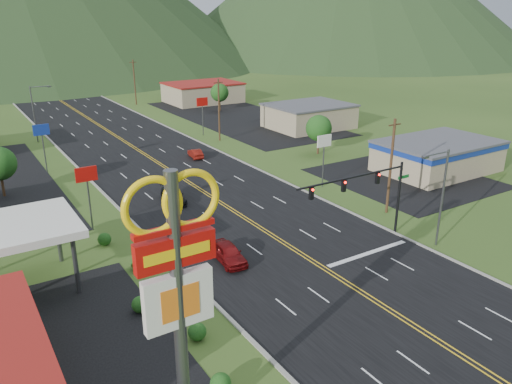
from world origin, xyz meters
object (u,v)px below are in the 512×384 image
car_dark_mid (173,196)px  streetlight_east (441,192)px  pylon_sign (177,274)px  car_red_far (195,154)px  streetlight_west (35,110)px  car_red_near (228,253)px  gas_canopy (5,231)px  traffic_signal (369,187)px

car_dark_mid → streetlight_east: bearing=-47.7°
pylon_sign → car_red_far: 51.74m
streetlight_west → car_red_far: (17.27, -22.27, -4.55)m
pylon_sign → car_red_far: bearing=63.7°
streetlight_west → car_red_near: size_ratio=1.91×
streetlight_west → car_red_near: streetlight_west is taller
pylon_sign → car_dark_mid: 34.42m
pylon_sign → streetlight_west: (5.32, 68.00, -4.12)m
car_red_far → streetlight_west: bearing=-43.5°
pylon_sign → car_red_near: (10.91, 15.21, -8.50)m
streetlight_east → car_red_far: size_ratio=2.33×
streetlight_west → pylon_sign: bearing=-94.5°
streetlight_west → car_dark_mid: streetlight_west is taller
gas_canopy → car_red_far: gas_canopy is taller
streetlight_west → gas_canopy: size_ratio=0.90×
car_red_near → streetlight_west: bearing=100.8°
pylon_sign → car_red_near: size_ratio=2.97×
pylon_sign → traffic_signal: size_ratio=1.07×
traffic_signal → car_red_far: size_ratio=3.40×
traffic_signal → car_red_far: bearing=91.5°
streetlight_east → car_dark_mid: streetlight_east is taller
streetlight_east → car_red_near: (-17.27, 7.21, -4.38)m
traffic_signal → streetlight_east: 6.17m
traffic_signal → car_red_far: traffic_signal is taller
pylon_sign → traffic_signal: pylon_sign is taller
car_red_near → pylon_sign: bearing=-120.8°
gas_canopy → streetlight_east: bearing=-19.9°
pylon_sign → car_red_far: (22.59, 45.73, -8.66)m
streetlight_east → car_red_far: streetlight_east is taller
pylon_sign → streetlight_west: pylon_sign is taller
traffic_signal → car_dark_mid: size_ratio=2.60×
pylon_sign → streetlight_east: 29.58m
traffic_signal → streetlight_west: (-18.16, 56.00, -0.15)m
car_red_near → streetlight_east: bearing=-17.9°
traffic_signal → car_red_near: (-12.58, 3.22, -4.53)m
car_red_near → car_red_far: car_red_near is taller
gas_canopy → car_red_near: gas_canopy is taller
pylon_sign → streetlight_west: bearing=85.5°
streetlight_west → car_red_near: bearing=-84.0°
pylon_sign → traffic_signal: (23.48, 12.00, -3.97)m
car_red_near → traffic_signal: bearing=-9.6°
streetlight_west → car_red_far: 28.55m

